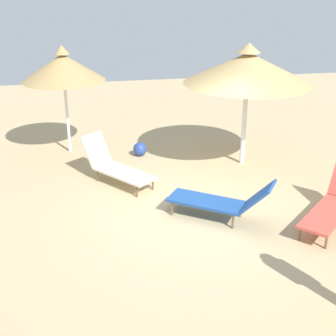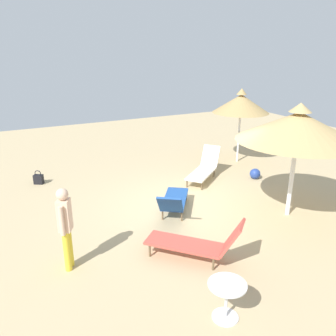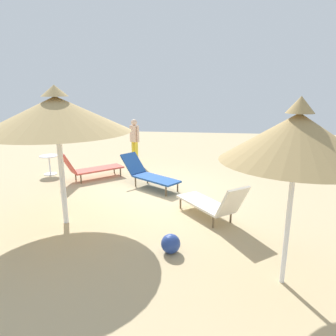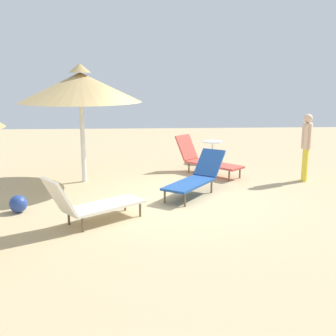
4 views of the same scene
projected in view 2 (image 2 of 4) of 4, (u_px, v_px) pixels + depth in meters
The scene contains 10 objects.
ground at pixel (187, 209), 9.29m from camera, with size 24.00×24.00×0.10m, color tan.
parasol_umbrella_back at pixel (241, 103), 12.29m from camera, with size 2.03×2.03×2.71m.
parasol_umbrella_far_right at pixel (298, 126), 8.10m from camera, with size 2.92×2.92×2.87m.
lounge_chair_far_left at pixel (204, 168), 11.13m from camera, with size 1.58×1.78×0.95m.
lounge_chair_edge at pixel (198, 242), 6.84m from camera, with size 1.80×1.73×0.97m.
lounge_chair_front at pixel (174, 201), 8.70m from camera, with size 1.93×1.59×0.89m.
person_standing_near_right at pixel (65, 224), 6.40m from camera, with size 0.40×0.31×1.67m.
handbag at pixel (39, 179), 10.80m from camera, with size 0.29×0.33×0.45m.
side_table_round at pixel (227, 295), 5.33m from camera, with size 0.61×0.61×0.64m.
beach_ball at pixel (255, 174), 11.22m from camera, with size 0.34×0.34×0.34m, color navy.
Camera 2 is at (-7.26, 4.24, 4.07)m, focal length 36.67 mm.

